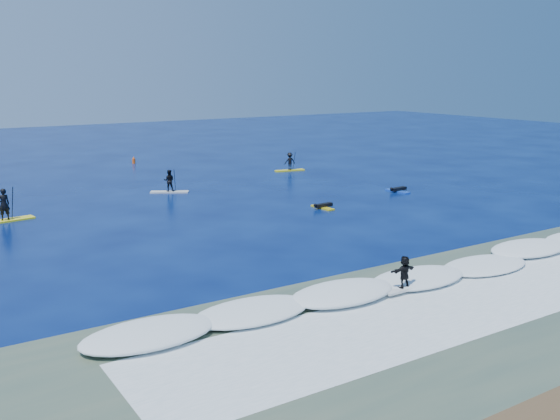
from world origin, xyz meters
TOP-DOWN VIEW (x-y plane):
  - ground at (0.00, 0.00)m, footprint 160.00×160.00m
  - shallow_water at (0.00, -14.00)m, footprint 90.00×13.00m
  - breaking_wave at (0.00, -10.00)m, footprint 40.00×6.00m
  - whitewater at (0.00, -13.00)m, footprint 34.00×5.00m
  - sup_paddler_left at (-16.11, 11.47)m, footprint 3.46×1.34m
  - sup_paddler_center at (-4.06, 14.77)m, footprint 2.81×2.02m
  - sup_paddler_right at (9.33, 18.63)m, footprint 2.84×1.18m
  - prone_paddler_near at (2.35, 4.09)m, footprint 1.53×1.94m
  - prone_paddler_far at (10.61, 5.73)m, footprint 1.64×2.10m
  - wave_surfer at (-4.53, -10.81)m, footprint 2.00×0.56m
  - marker_buoy at (-1.13, 30.74)m, footprint 0.31×0.31m

SIDE VIEW (x-z plane):
  - ground at x=0.00m, z-range 0.00..0.00m
  - breaking_wave at x=0.00m, z-range -0.15..0.15m
  - whitewater at x=0.00m, z-range -0.01..0.01m
  - shallow_water at x=0.00m, z-range 0.00..0.01m
  - prone_paddler_near at x=2.35m, z-range -0.06..0.34m
  - prone_paddler_far at x=10.61m, z-range -0.07..0.36m
  - marker_buoy at x=-1.13m, z-range -0.05..0.69m
  - sup_paddler_left at x=-16.11m, z-range -0.44..1.92m
  - sup_paddler_center at x=-4.06m, z-range -0.25..1.74m
  - sup_paddler_right at x=9.33m, z-range -0.21..1.72m
  - wave_surfer at x=-4.53m, z-range 0.10..1.54m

